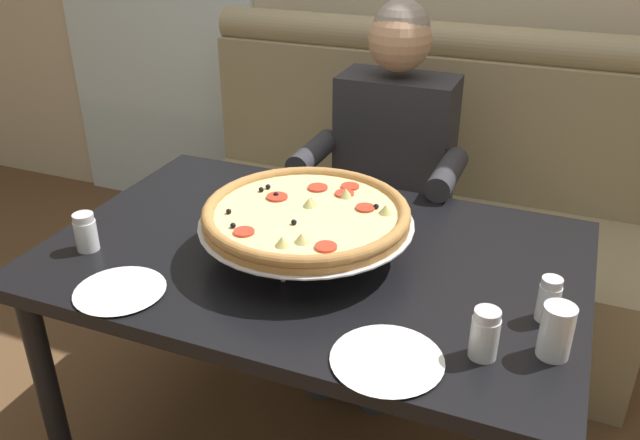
# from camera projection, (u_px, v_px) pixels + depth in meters

# --- Properties ---
(booth_bench) EXTENTS (1.80, 0.78, 1.13)m
(booth_bench) POSITION_uv_depth(u_px,v_px,m) (402.00, 219.00, 2.64)
(booth_bench) COLOR #998966
(booth_bench) RESTS_ON ground_plane
(dining_table) EXTENTS (1.38, 0.91, 0.75)m
(dining_table) POSITION_uv_depth(u_px,v_px,m) (313.00, 278.00, 1.76)
(dining_table) COLOR black
(dining_table) RESTS_ON ground_plane
(diner_main) EXTENTS (0.54, 0.64, 1.27)m
(diner_main) POSITION_uv_depth(u_px,v_px,m) (387.00, 172.00, 2.27)
(diner_main) COLOR #2D3342
(diner_main) RESTS_ON ground_plane
(pizza) EXTENTS (0.55, 0.55, 0.15)m
(pizza) POSITION_uv_depth(u_px,v_px,m) (306.00, 215.00, 1.66)
(pizza) COLOR silver
(pizza) RESTS_ON dining_table
(shaker_pepper_flakes) EXTENTS (0.06, 0.06, 0.10)m
(shaker_pepper_flakes) POSITION_uv_depth(u_px,v_px,m) (86.00, 234.00, 1.71)
(shaker_pepper_flakes) COLOR white
(shaker_pepper_flakes) RESTS_ON dining_table
(shaker_oregano) EXTENTS (0.05, 0.05, 0.11)m
(shaker_oregano) POSITION_uv_depth(u_px,v_px,m) (548.00, 302.00, 1.43)
(shaker_oregano) COLOR white
(shaker_oregano) RESTS_ON dining_table
(shaker_parmesan) EXTENTS (0.06, 0.06, 0.11)m
(shaker_parmesan) POSITION_uv_depth(u_px,v_px,m) (484.00, 337.00, 1.32)
(shaker_parmesan) COLOR white
(shaker_parmesan) RESTS_ON dining_table
(plate_near_left) EXTENTS (0.23, 0.23, 0.02)m
(plate_near_left) POSITION_uv_depth(u_px,v_px,m) (387.00, 357.00, 1.32)
(plate_near_left) COLOR white
(plate_near_left) RESTS_ON dining_table
(plate_near_right) EXTENTS (0.22, 0.22, 0.02)m
(plate_near_right) POSITION_uv_depth(u_px,v_px,m) (120.00, 289.00, 1.54)
(plate_near_right) COLOR white
(plate_near_right) RESTS_ON dining_table
(drinking_glass) EXTENTS (0.07, 0.07, 0.12)m
(drinking_glass) POSITION_uv_depth(u_px,v_px,m) (556.00, 334.00, 1.32)
(drinking_glass) COLOR silver
(drinking_glass) RESTS_ON dining_table
(patio_chair) EXTENTS (0.40, 0.40, 0.86)m
(patio_chair) POSITION_uv_depth(u_px,v_px,m) (237.00, 75.00, 4.11)
(patio_chair) COLOR black
(patio_chair) RESTS_ON ground_plane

